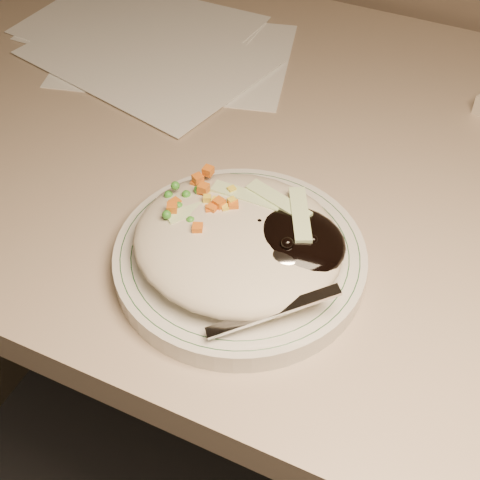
% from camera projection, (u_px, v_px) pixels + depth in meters
% --- Properties ---
extents(desk, '(1.40, 0.70, 0.74)m').
position_uv_depth(desk, '(374.00, 295.00, 0.87)').
color(desk, tan).
rests_on(desk, ground).
extents(plate, '(0.24, 0.24, 0.02)m').
position_uv_depth(plate, '(240.00, 259.00, 0.63)').
color(plate, silver).
rests_on(plate, desk).
extents(plate_rim, '(0.22, 0.22, 0.00)m').
position_uv_depth(plate_rim, '(240.00, 252.00, 0.62)').
color(plate_rim, '#144723').
rests_on(plate_rim, plate).
extents(meal, '(0.20, 0.19, 0.05)m').
position_uv_depth(meal, '(244.00, 238.00, 0.60)').
color(meal, '#C1B79D').
rests_on(meal, plate).
extents(papers, '(0.42, 0.32, 0.00)m').
position_uv_depth(papers, '(150.00, 41.00, 0.91)').
color(papers, white).
rests_on(papers, desk).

